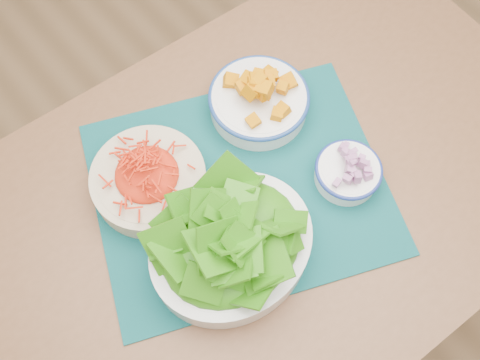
{
  "coord_description": "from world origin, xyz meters",
  "views": [
    {
      "loc": [
        -0.62,
        -0.53,
        1.62
      ],
      "look_at": [
        -0.37,
        -0.23,
        0.78
      ],
      "focal_mm": 40.0,
      "sensor_mm": 36.0,
      "label": 1
    }
  ],
  "objects_px": {
    "lettuce_bowl": "(231,243)",
    "onion_bowl": "(348,171)",
    "table": "(275,204)",
    "squash_bowl": "(259,97)",
    "carrot_bowl": "(148,177)",
    "placemat": "(240,188)"
  },
  "relations": [
    {
      "from": "carrot_bowl",
      "to": "onion_bowl",
      "type": "xyz_separation_m",
      "value": [
        0.28,
        -0.21,
        -0.01
      ]
    },
    {
      "from": "lettuce_bowl",
      "to": "onion_bowl",
      "type": "distance_m",
      "value": 0.25
    },
    {
      "from": "table",
      "to": "squash_bowl",
      "type": "height_order",
      "value": "squash_bowl"
    },
    {
      "from": "placemat",
      "to": "onion_bowl",
      "type": "relative_size",
      "value": 3.73
    },
    {
      "from": "onion_bowl",
      "to": "carrot_bowl",
      "type": "bearing_deg",
      "value": 142.89
    },
    {
      "from": "squash_bowl",
      "to": "lettuce_bowl",
      "type": "distance_m",
      "value": 0.29
    },
    {
      "from": "placemat",
      "to": "lettuce_bowl",
      "type": "height_order",
      "value": "lettuce_bowl"
    },
    {
      "from": "placemat",
      "to": "onion_bowl",
      "type": "bearing_deg",
      "value": -11.38
    },
    {
      "from": "table",
      "to": "lettuce_bowl",
      "type": "bearing_deg",
      "value": -157.26
    },
    {
      "from": "table",
      "to": "placemat",
      "type": "distance_m",
      "value": 0.13
    },
    {
      "from": "carrot_bowl",
      "to": "squash_bowl",
      "type": "bearing_deg",
      "value": 0.0
    },
    {
      "from": "table",
      "to": "placemat",
      "type": "bearing_deg",
      "value": 155.36
    },
    {
      "from": "placemat",
      "to": "lettuce_bowl",
      "type": "distance_m",
      "value": 0.14
    },
    {
      "from": "squash_bowl",
      "to": "onion_bowl",
      "type": "distance_m",
      "value": 0.21
    },
    {
      "from": "lettuce_bowl",
      "to": "onion_bowl",
      "type": "xyz_separation_m",
      "value": [
        0.25,
        -0.02,
        -0.03
      ]
    },
    {
      "from": "table",
      "to": "squash_bowl",
      "type": "relative_size",
      "value": 5.3
    },
    {
      "from": "lettuce_bowl",
      "to": "placemat",
      "type": "bearing_deg",
      "value": 45.46
    },
    {
      "from": "carrot_bowl",
      "to": "lettuce_bowl",
      "type": "distance_m",
      "value": 0.19
    },
    {
      "from": "placemat",
      "to": "squash_bowl",
      "type": "distance_m",
      "value": 0.17
    },
    {
      "from": "carrot_bowl",
      "to": "lettuce_bowl",
      "type": "relative_size",
      "value": 0.91
    },
    {
      "from": "placemat",
      "to": "squash_bowl",
      "type": "height_order",
      "value": "squash_bowl"
    },
    {
      "from": "placemat",
      "to": "carrot_bowl",
      "type": "relative_size",
      "value": 1.97
    }
  ]
}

